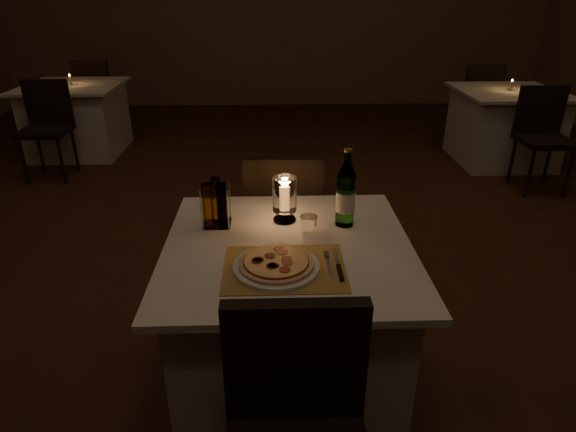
{
  "coord_description": "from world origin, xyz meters",
  "views": [
    {
      "loc": [
        -0.09,
        -2.56,
        1.68
      ],
      "look_at": [
        -0.03,
        -0.84,
        0.86
      ],
      "focal_mm": 30.0,
      "sensor_mm": 36.0,
      "label": 1
    }
  ],
  "objects_px": {
    "tumbler": "(308,224)",
    "water_bottle": "(346,195)",
    "main_table": "(288,318)",
    "hurricane_candle": "(285,196)",
    "chair_far": "(284,212)",
    "pizza": "(276,262)",
    "chair_near": "(297,424)",
    "plate": "(276,266)",
    "neighbor_table_right": "(503,126)",
    "neighbor_table_left": "(78,119)"
  },
  "relations": [
    {
      "from": "water_bottle",
      "to": "main_table",
      "type": "bearing_deg",
      "value": -144.81
    },
    {
      "from": "chair_near",
      "to": "neighbor_table_right",
      "type": "distance_m",
      "value": 4.47
    },
    {
      "from": "chair_near",
      "to": "water_bottle",
      "type": "height_order",
      "value": "water_bottle"
    },
    {
      "from": "tumbler",
      "to": "hurricane_candle",
      "type": "distance_m",
      "value": 0.17
    },
    {
      "from": "chair_far",
      "to": "hurricane_candle",
      "type": "distance_m",
      "value": 0.58
    },
    {
      "from": "chair_far",
      "to": "neighbor_table_right",
      "type": "height_order",
      "value": "chair_far"
    },
    {
      "from": "chair_far",
      "to": "water_bottle",
      "type": "distance_m",
      "value": 0.68
    },
    {
      "from": "main_table",
      "to": "hurricane_candle",
      "type": "distance_m",
      "value": 0.53
    },
    {
      "from": "hurricane_candle",
      "to": "water_bottle",
      "type": "bearing_deg",
      "value": -10.13
    },
    {
      "from": "main_table",
      "to": "chair_near",
      "type": "bearing_deg",
      "value": -90.0
    },
    {
      "from": "water_bottle",
      "to": "neighbor_table_left",
      "type": "distance_m",
      "value": 4.19
    },
    {
      "from": "pizza",
      "to": "water_bottle",
      "type": "height_order",
      "value": "water_bottle"
    },
    {
      "from": "pizza",
      "to": "neighbor_table_left",
      "type": "relative_size",
      "value": 0.28
    },
    {
      "from": "tumbler",
      "to": "water_bottle",
      "type": "relative_size",
      "value": 0.22
    },
    {
      "from": "tumbler",
      "to": "chair_far",
      "type": "bearing_deg",
      "value": 98.35
    },
    {
      "from": "tumbler",
      "to": "neighbor_table_right",
      "type": "xyz_separation_m",
      "value": [
        2.24,
        2.99,
        -0.4
      ]
    },
    {
      "from": "chair_far",
      "to": "neighbor_table_left",
      "type": "xyz_separation_m",
      "value": [
        -2.17,
        2.84,
        -0.18
      ]
    },
    {
      "from": "pizza",
      "to": "hurricane_candle",
      "type": "distance_m",
      "value": 0.42
    },
    {
      "from": "plate",
      "to": "water_bottle",
      "type": "xyz_separation_m",
      "value": [
        0.3,
        0.36,
        0.13
      ]
    },
    {
      "from": "chair_far",
      "to": "pizza",
      "type": "bearing_deg",
      "value": -93.21
    },
    {
      "from": "chair_near",
      "to": "plate",
      "type": "relative_size",
      "value": 2.81
    },
    {
      "from": "main_table",
      "to": "neighbor_table_left",
      "type": "xyz_separation_m",
      "value": [
        -2.17,
        3.56,
        0.0
      ]
    },
    {
      "from": "plate",
      "to": "tumbler",
      "type": "height_order",
      "value": "tumbler"
    },
    {
      "from": "chair_far",
      "to": "plate",
      "type": "relative_size",
      "value": 2.81
    },
    {
      "from": "plate",
      "to": "pizza",
      "type": "distance_m",
      "value": 0.02
    },
    {
      "from": "main_table",
      "to": "tumbler",
      "type": "relative_size",
      "value": 13.35
    },
    {
      "from": "chair_near",
      "to": "plate",
      "type": "xyz_separation_m",
      "value": [
        -0.05,
        0.53,
        0.2
      ]
    },
    {
      "from": "chair_near",
      "to": "neighbor_table_left",
      "type": "height_order",
      "value": "chair_near"
    },
    {
      "from": "water_bottle",
      "to": "neighbor_table_right",
      "type": "bearing_deg",
      "value": 54.54
    },
    {
      "from": "hurricane_candle",
      "to": "neighbor_table_right",
      "type": "bearing_deg",
      "value": 50.85
    },
    {
      "from": "tumbler",
      "to": "neighbor_table_left",
      "type": "distance_m",
      "value": 4.14
    },
    {
      "from": "main_table",
      "to": "water_bottle",
      "type": "bearing_deg",
      "value": 35.19
    },
    {
      "from": "plate",
      "to": "neighbor_table_right",
      "type": "relative_size",
      "value": 0.32
    },
    {
      "from": "chair_far",
      "to": "neighbor_table_right",
      "type": "xyz_separation_m",
      "value": [
        2.33,
        2.38,
        -0.18
      ]
    },
    {
      "from": "pizza",
      "to": "water_bottle",
      "type": "distance_m",
      "value": 0.48
    },
    {
      "from": "water_bottle",
      "to": "hurricane_candle",
      "type": "xyz_separation_m",
      "value": [
        -0.26,
        0.05,
        -0.02
      ]
    },
    {
      "from": "plate",
      "to": "water_bottle",
      "type": "bearing_deg",
      "value": 49.83
    },
    {
      "from": "pizza",
      "to": "hurricane_candle",
      "type": "height_order",
      "value": "hurricane_candle"
    },
    {
      "from": "tumbler",
      "to": "hurricane_candle",
      "type": "relative_size",
      "value": 0.37
    },
    {
      "from": "water_bottle",
      "to": "neighbor_table_left",
      "type": "relative_size",
      "value": 0.34
    },
    {
      "from": "tumbler",
      "to": "hurricane_candle",
      "type": "bearing_deg",
      "value": 129.85
    },
    {
      "from": "chair_near",
      "to": "neighbor_table_right",
      "type": "height_order",
      "value": "chair_near"
    },
    {
      "from": "tumbler",
      "to": "water_bottle",
      "type": "height_order",
      "value": "water_bottle"
    },
    {
      "from": "chair_far",
      "to": "hurricane_candle",
      "type": "height_order",
      "value": "hurricane_candle"
    },
    {
      "from": "hurricane_candle",
      "to": "main_table",
      "type": "bearing_deg",
      "value": -87.92
    },
    {
      "from": "chair_near",
      "to": "neighbor_table_left",
      "type": "xyz_separation_m",
      "value": [
        -2.17,
        4.27,
        -0.18
      ]
    },
    {
      "from": "pizza",
      "to": "tumbler",
      "type": "bearing_deg",
      "value": 64.17
    },
    {
      "from": "main_table",
      "to": "neighbor_table_left",
      "type": "bearing_deg",
      "value": 121.45
    },
    {
      "from": "plate",
      "to": "neighbor_table_left",
      "type": "relative_size",
      "value": 0.32
    },
    {
      "from": "neighbor_table_left",
      "to": "chair_far",
      "type": "bearing_deg",
      "value": -52.57
    }
  ]
}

